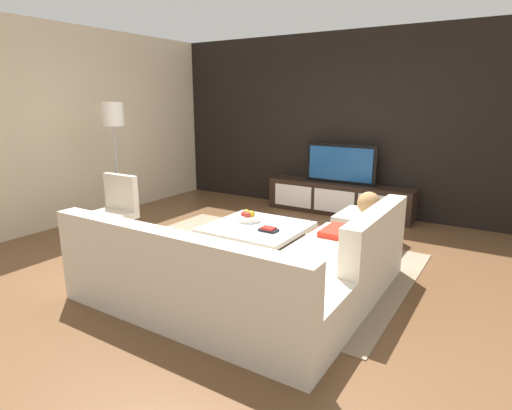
{
  "coord_description": "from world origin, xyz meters",
  "views": [
    {
      "loc": [
        2.34,
        -3.81,
        1.78
      ],
      "look_at": [
        -0.28,
        0.37,
        0.54
      ],
      "focal_mm": 29.54,
      "sensor_mm": 36.0,
      "label": 1
    }
  ],
  "objects_px": {
    "sectional_couch": "(254,275)",
    "decorative_ball": "(369,203)",
    "floor_lamp": "(113,123)",
    "book_stack": "(268,229)",
    "accent_chair_near": "(114,206)",
    "media_console": "(339,199)",
    "coffee_table": "(257,240)",
    "fruit_bowl": "(248,217)",
    "ottoman": "(367,230)",
    "television": "(341,164)"
  },
  "relations": [
    {
      "from": "coffee_table",
      "to": "accent_chair_near",
      "type": "distance_m",
      "value": 1.86
    },
    {
      "from": "fruit_bowl",
      "to": "book_stack",
      "type": "bearing_deg",
      "value": -27.99
    },
    {
      "from": "media_console",
      "to": "ottoman",
      "type": "xyz_separation_m",
      "value": [
        0.85,
        -1.22,
        -0.05
      ]
    },
    {
      "from": "sectional_couch",
      "to": "floor_lamp",
      "type": "distance_m",
      "value": 3.38
    },
    {
      "from": "accent_chair_near",
      "to": "fruit_bowl",
      "type": "xyz_separation_m",
      "value": [
        1.57,
        0.66,
        -0.05
      ]
    },
    {
      "from": "sectional_couch",
      "to": "floor_lamp",
      "type": "height_order",
      "value": "floor_lamp"
    },
    {
      "from": "decorative_ball",
      "to": "floor_lamp",
      "type": "bearing_deg",
      "value": -162.79
    },
    {
      "from": "television",
      "to": "media_console",
      "type": "bearing_deg",
      "value": -90.0
    },
    {
      "from": "coffee_table",
      "to": "book_stack",
      "type": "relative_size",
      "value": 5.13
    },
    {
      "from": "television",
      "to": "book_stack",
      "type": "bearing_deg",
      "value": -87.06
    },
    {
      "from": "fruit_bowl",
      "to": "book_stack",
      "type": "distance_m",
      "value": 0.46
    },
    {
      "from": "coffee_table",
      "to": "book_stack",
      "type": "height_order",
      "value": "book_stack"
    },
    {
      "from": "accent_chair_near",
      "to": "floor_lamp",
      "type": "relative_size",
      "value": 0.5
    },
    {
      "from": "ottoman",
      "to": "decorative_ball",
      "type": "bearing_deg",
      "value": 0.0
    },
    {
      "from": "sectional_couch",
      "to": "coffee_table",
      "type": "relative_size",
      "value": 2.33
    },
    {
      "from": "sectional_couch",
      "to": "fruit_bowl",
      "type": "bearing_deg",
      "value": 125.33
    },
    {
      "from": "accent_chair_near",
      "to": "ottoman",
      "type": "xyz_separation_m",
      "value": [
        2.7,
        1.64,
        -0.29
      ]
    },
    {
      "from": "media_console",
      "to": "floor_lamp",
      "type": "bearing_deg",
      "value": -137.74
    },
    {
      "from": "television",
      "to": "book_stack",
      "type": "xyz_separation_m",
      "value": [
        0.12,
        -2.42,
        -0.4
      ]
    },
    {
      "from": "coffee_table",
      "to": "floor_lamp",
      "type": "relative_size",
      "value": 0.61
    },
    {
      "from": "media_console",
      "to": "television",
      "type": "bearing_deg",
      "value": 90.0
    },
    {
      "from": "media_console",
      "to": "coffee_table",
      "type": "xyz_separation_m",
      "value": [
        -0.1,
        -2.3,
        -0.05
      ]
    },
    {
      "from": "television",
      "to": "book_stack",
      "type": "height_order",
      "value": "television"
    },
    {
      "from": "book_stack",
      "to": "accent_chair_near",
      "type": "bearing_deg",
      "value": -167.43
    },
    {
      "from": "television",
      "to": "fruit_bowl",
      "type": "xyz_separation_m",
      "value": [
        -0.28,
        -2.2,
        -0.37
      ]
    },
    {
      "from": "television",
      "to": "sectional_couch",
      "type": "distance_m",
      "value": 3.39
    },
    {
      "from": "coffee_table",
      "to": "floor_lamp",
      "type": "xyz_separation_m",
      "value": [
        -2.37,
        0.05,
        1.26
      ]
    },
    {
      "from": "sectional_couch",
      "to": "ottoman",
      "type": "bearing_deg",
      "value": 80.75
    },
    {
      "from": "sectional_couch",
      "to": "decorative_ball",
      "type": "relative_size",
      "value": 8.66
    },
    {
      "from": "floor_lamp",
      "to": "ottoman",
      "type": "distance_m",
      "value": 3.7
    },
    {
      "from": "coffee_table",
      "to": "decorative_ball",
      "type": "height_order",
      "value": "decorative_ball"
    },
    {
      "from": "accent_chair_near",
      "to": "ottoman",
      "type": "distance_m",
      "value": 3.17
    },
    {
      "from": "sectional_couch",
      "to": "decorative_ball",
      "type": "xyz_separation_m",
      "value": [
        0.34,
        2.09,
        0.26
      ]
    },
    {
      "from": "media_console",
      "to": "book_stack",
      "type": "distance_m",
      "value": 2.42
    },
    {
      "from": "television",
      "to": "accent_chair_near",
      "type": "bearing_deg",
      "value": -122.98
    },
    {
      "from": "fruit_bowl",
      "to": "book_stack",
      "type": "relative_size",
      "value": 1.36
    },
    {
      "from": "coffee_table",
      "to": "fruit_bowl",
      "type": "bearing_deg",
      "value": 151.93
    },
    {
      "from": "accent_chair_near",
      "to": "book_stack",
      "type": "relative_size",
      "value": 4.22
    },
    {
      "from": "book_stack",
      "to": "media_console",
      "type": "bearing_deg",
      "value": 92.94
    },
    {
      "from": "media_console",
      "to": "accent_chair_near",
      "type": "relative_size",
      "value": 2.66
    },
    {
      "from": "floor_lamp",
      "to": "book_stack",
      "type": "distance_m",
      "value": 2.81
    },
    {
      "from": "media_console",
      "to": "book_stack",
      "type": "xyz_separation_m",
      "value": [
        0.12,
        -2.42,
        0.15
      ]
    },
    {
      "from": "coffee_table",
      "to": "decorative_ball",
      "type": "xyz_separation_m",
      "value": [
        0.95,
        1.08,
        0.34
      ]
    },
    {
      "from": "television",
      "to": "ottoman",
      "type": "height_order",
      "value": "television"
    },
    {
      "from": "ottoman",
      "to": "fruit_bowl",
      "type": "distance_m",
      "value": 1.52
    },
    {
      "from": "television",
      "to": "sectional_couch",
      "type": "bearing_deg",
      "value": -81.27
    },
    {
      "from": "television",
      "to": "accent_chair_near",
      "type": "height_order",
      "value": "television"
    },
    {
      "from": "sectional_couch",
      "to": "coffee_table",
      "type": "height_order",
      "value": "sectional_couch"
    },
    {
      "from": "decorative_ball",
      "to": "coffee_table",
      "type": "bearing_deg",
      "value": -131.4
    },
    {
      "from": "ottoman",
      "to": "coffee_table",
      "type": "bearing_deg",
      "value": -131.4
    }
  ]
}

